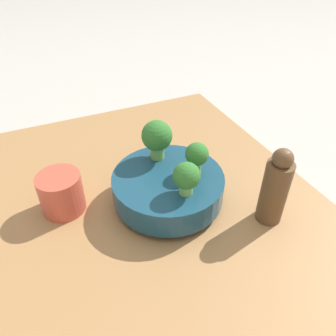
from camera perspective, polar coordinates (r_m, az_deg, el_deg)
ground_plane at (r=0.69m, az=-0.56°, el=-8.76°), size 6.00×6.00×0.00m
table at (r=0.68m, az=-0.57°, el=-7.71°), size 0.87×0.63×0.04m
bowl at (r=0.65m, az=0.00°, el=-3.33°), size 0.22×0.22×0.07m
broccoli_floret_right at (r=0.57m, az=3.24°, el=-1.57°), size 0.05×0.05×0.06m
broccoli_floret_left at (r=0.65m, az=-1.94°, el=5.39°), size 0.06×0.06×0.08m
broccoli_floret_back at (r=0.62m, az=5.08°, el=2.16°), size 0.05×0.05×0.07m
cup at (r=0.67m, az=-18.07°, el=-4.15°), size 0.08×0.08×0.08m
pepper_mill at (r=0.62m, az=18.15°, el=-3.33°), size 0.05×0.05×0.16m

